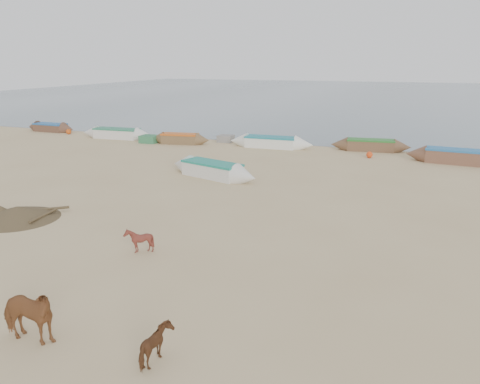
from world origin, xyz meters
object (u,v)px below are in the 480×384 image
near_canoe (212,170)px  calf_right (157,346)px  calf_front (139,240)px  cow_adult (27,316)px

near_canoe → calf_right: bearing=-52.3°
calf_front → calf_right: calf_front is taller
cow_adult → calf_right: bearing=-85.7°
calf_front → near_canoe: 11.26m
calf_front → calf_right: bearing=45.2°
cow_adult → near_canoe: (-2.57, 16.75, -0.28)m
calf_right → calf_front: bearing=11.9°
cow_adult → calf_front: cow_adult is taller
calf_front → calf_right: size_ratio=1.04×
near_canoe → cow_adult: bearing=-63.3°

